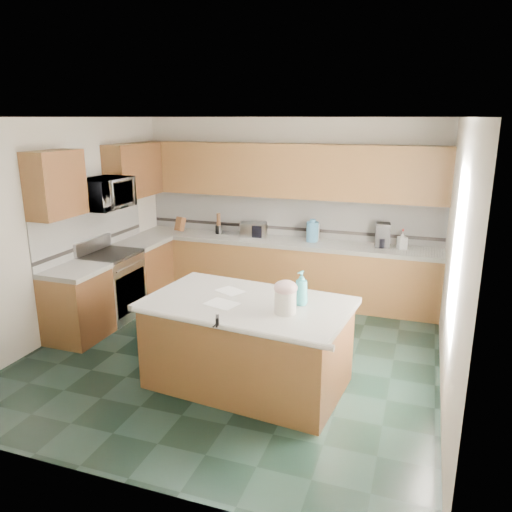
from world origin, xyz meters
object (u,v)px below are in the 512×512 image
at_px(island_top, 247,304).
at_px(toaster_oven, 253,230).
at_px(knife_block, 180,224).
at_px(treat_jar, 285,302).
at_px(island_base, 248,346).
at_px(soap_bottle_island, 301,288).
at_px(coffee_maker, 383,235).

height_order(island_top, toaster_oven, toaster_oven).
distance_m(island_top, knife_block, 3.39).
relative_size(island_top, treat_jar, 9.42).
relative_size(island_base, treat_jar, 8.96).
height_order(island_base, knife_block, knife_block).
bearing_deg(island_top, toaster_oven, 114.12).
bearing_deg(treat_jar, island_base, 143.85).
distance_m(knife_block, toaster_oven, 1.25).
xyz_separation_m(island_top, knife_block, (-2.12, 2.65, 0.14)).
distance_m(island_top, treat_jar, 0.49).
relative_size(soap_bottle_island, knife_block, 1.51).
relative_size(island_base, toaster_oven, 4.98).
bearing_deg(treat_jar, knife_block, 116.77).
xyz_separation_m(treat_jar, knife_block, (-2.56, 2.81, 0.01)).
bearing_deg(coffee_maker, island_base, -118.78).
xyz_separation_m(island_base, coffee_maker, (1.06, 2.68, 0.66)).
xyz_separation_m(island_base, knife_block, (-2.12, 2.65, 0.60)).
bearing_deg(coffee_maker, treat_jar, -109.45).
bearing_deg(island_base, knife_block, 134.70).
relative_size(soap_bottle_island, coffee_maker, 1.01).
bearing_deg(coffee_maker, island_top, -118.78).
distance_m(island_top, toaster_oven, 2.79).
xyz_separation_m(treat_jar, soap_bottle_island, (0.09, 0.26, 0.06)).
xyz_separation_m(treat_jar, toaster_oven, (-1.31, 2.81, 0.00)).
distance_m(treat_jar, knife_block, 3.80).
bearing_deg(island_top, coffee_maker, 74.34).
relative_size(treat_jar, knife_block, 0.95).
bearing_deg(knife_block, treat_jar, -29.54).
height_order(island_top, knife_block, knife_block).
bearing_deg(knife_block, coffee_maker, 18.66).
distance_m(island_base, soap_bottle_island, 0.85).
relative_size(soap_bottle_island, toaster_oven, 0.88).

